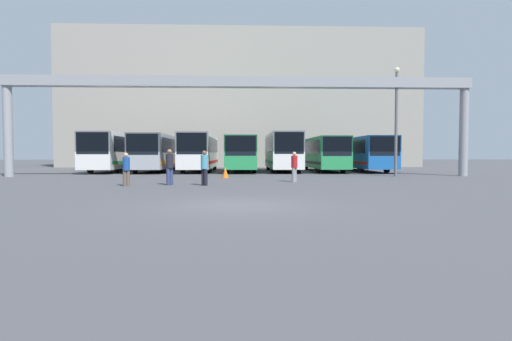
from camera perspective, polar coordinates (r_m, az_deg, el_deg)
name	(u,v)px	position (r m, az deg, el deg)	size (l,w,h in m)	color
ground_plane	(239,205)	(12.08, -2.51, -5.01)	(200.00, 200.00, 0.00)	#47474C
building_backdrop	(241,103)	(53.27, -2.14, 9.58)	(43.34, 12.00, 16.48)	gray
overhead_gantry	(240,92)	(27.98, -2.25, 11.13)	(32.08, 0.80, 6.84)	gray
bus_slot_0	(117,150)	(37.87, -19.23, 2.75)	(2.63, 11.85, 3.29)	silver
bus_slot_1	(157,151)	(36.11, -14.02, 2.74)	(2.63, 10.13, 3.18)	#999EA5
bus_slot_2	(200,150)	(36.65, -7.98, 2.86)	(2.50, 12.41, 3.26)	silver
bus_slot_3	(241,152)	(35.37, -2.19, 2.68)	(2.56, 10.24, 3.03)	#268C4C
bus_slot_4	(282,150)	(35.77, 3.75, 2.95)	(2.48, 10.66, 3.33)	silver
bus_slot_5	(323,152)	(36.33, 9.57, 2.60)	(2.46, 10.68, 2.98)	#268C4C
bus_slot_6	(362,152)	(37.83, 14.88, 2.57)	(2.57, 11.90, 3.01)	#1959A5
pedestrian_near_left	(294,166)	(22.16, 5.49, 0.64)	(0.35, 0.35, 1.68)	gray
pedestrian_mid_left	(170,166)	(20.31, -12.23, 0.62)	(0.37, 0.37, 1.79)	navy
pedestrian_far_center	(204,167)	(19.77, -7.38, 0.50)	(0.36, 0.36, 1.73)	black
pedestrian_near_center	(126,168)	(20.21, -18.04, 0.28)	(0.34, 0.34, 1.61)	brown
traffic_cone	(225,172)	(26.02, -4.40, -0.27)	(0.43, 0.43, 0.71)	orange
lamp_post	(396,117)	(29.59, 19.40, 7.24)	(0.36, 0.36, 7.55)	#595B60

